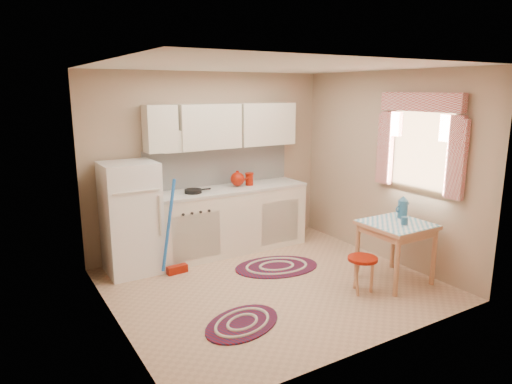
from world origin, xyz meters
TOP-DOWN VIEW (x-y plane):
  - room_shell at (0.16, 0.24)m, footprint 3.64×3.60m
  - fridge at (-1.27, 1.25)m, footprint 0.65×0.60m
  - broom at (-0.83, 0.90)m, footprint 0.29×0.14m
  - base_cabinets at (0.12, 1.30)m, footprint 2.25×0.60m
  - countertop at (0.12, 1.30)m, footprint 2.27×0.62m
  - frying_pan at (-0.43, 1.25)m, footprint 0.23×0.23m
  - red_kettle at (0.27, 1.30)m, footprint 0.27×0.26m
  - red_canister at (0.46, 1.30)m, footprint 0.12×0.12m
  - table at (1.32, -0.67)m, footprint 0.72×0.72m
  - stool at (0.76, -0.71)m, footprint 0.41×0.41m
  - coffee_pot at (1.54, -0.55)m, footprint 0.16×0.14m
  - mug at (1.33, -0.77)m, footprint 0.08×0.08m
  - rug_center at (0.35, 0.41)m, footprint 1.24×0.97m
  - rug_left at (-0.76, -0.64)m, footprint 1.03×0.87m

SIDE VIEW (x-z plane):
  - rug_center at x=0.35m, z-range 0.00..0.02m
  - rug_left at x=-0.76m, z-range 0.00..0.02m
  - stool at x=0.76m, z-range 0.00..0.42m
  - table at x=1.32m, z-range 0.00..0.72m
  - base_cabinets at x=0.12m, z-range 0.00..0.88m
  - broom at x=-0.83m, z-range 0.00..1.20m
  - fridge at x=-1.27m, z-range 0.00..1.40m
  - mug at x=1.33m, z-range 0.72..0.82m
  - coffee_pot at x=1.54m, z-range 0.72..1.02m
  - countertop at x=0.12m, z-range 0.88..0.92m
  - frying_pan at x=-0.43m, z-range 0.92..0.97m
  - red_canister at x=0.46m, z-range 0.92..1.08m
  - red_kettle at x=0.27m, z-range 0.92..1.14m
  - room_shell at x=0.16m, z-range 0.34..2.86m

